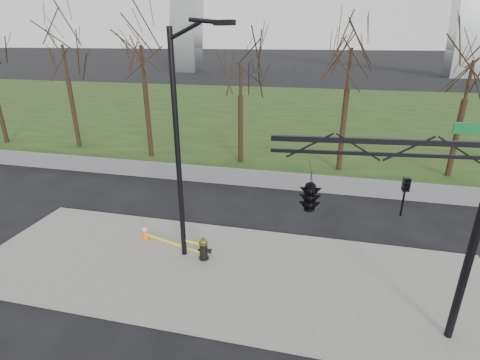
% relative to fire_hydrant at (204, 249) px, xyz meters
% --- Properties ---
extents(ground, '(500.00, 500.00, 0.00)m').
position_rel_fire_hydrant_xyz_m(ground, '(0.91, -0.48, -0.51)').
color(ground, black).
rests_on(ground, ground).
extents(sidewalk, '(18.00, 6.00, 0.10)m').
position_rel_fire_hydrant_xyz_m(sidewalk, '(0.91, -0.48, -0.46)').
color(sidewalk, slate).
rests_on(sidewalk, ground).
extents(grass_strip, '(120.00, 40.00, 0.06)m').
position_rel_fire_hydrant_xyz_m(grass_strip, '(0.91, 29.52, -0.48)').
color(grass_strip, '#1C3814').
rests_on(grass_strip, ground).
extents(guardrail, '(60.00, 0.30, 0.90)m').
position_rel_fire_hydrant_xyz_m(guardrail, '(0.91, 7.52, -0.06)').
color(guardrail, '#59595B').
rests_on(guardrail, ground).
extents(tree_row, '(47.97, 4.00, 7.71)m').
position_rel_fire_hydrant_xyz_m(tree_row, '(1.90, 11.52, 3.35)').
color(tree_row, black).
rests_on(tree_row, ground).
extents(fire_hydrant, '(0.55, 0.36, 0.89)m').
position_rel_fire_hydrant_xyz_m(fire_hydrant, '(0.00, 0.00, 0.00)').
color(fire_hydrant, black).
rests_on(fire_hydrant, sidewalk).
extents(traffic_cone, '(0.35, 0.35, 0.62)m').
position_rel_fire_hydrant_xyz_m(traffic_cone, '(-2.76, 0.81, -0.10)').
color(traffic_cone, orange).
rests_on(traffic_cone, sidewalk).
extents(street_light, '(2.30, 0.98, 8.21)m').
position_rel_fire_hydrant_xyz_m(street_light, '(-0.62, 0.07, 4.19)').
color(street_light, black).
rests_on(street_light, ground).
extents(traffic_signal_mast, '(5.08, 2.53, 6.00)m').
position_rel_fire_hydrant_xyz_m(traffic_signal_mast, '(4.43, -2.32, 3.64)').
color(traffic_signal_mast, black).
rests_on(traffic_signal_mast, ground).
extents(caution_tape, '(2.75, 0.81, 0.45)m').
position_rel_fire_hydrant_xyz_m(caution_tape, '(-1.17, 0.33, -0.11)').
color(caution_tape, '#FFF80D').
rests_on(caution_tape, ground).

